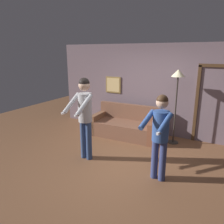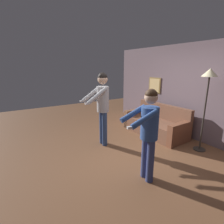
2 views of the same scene
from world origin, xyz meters
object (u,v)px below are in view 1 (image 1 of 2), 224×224
at_px(person_standing_left, 85,111).
at_px(person_standing_right, 160,130).
at_px(torchiere_lamp, 178,82).
at_px(couch, 126,126).

relative_size(person_standing_left, person_standing_right, 1.12).
bearing_deg(torchiere_lamp, person_standing_left, -129.08).
xyz_separation_m(couch, person_standing_right, (1.52, -1.76, 0.71)).
bearing_deg(person_standing_left, person_standing_right, -1.04).
distance_m(torchiere_lamp, person_standing_right, 2.02).
bearing_deg(person_standing_right, person_standing_left, 178.96).
xyz_separation_m(torchiere_lamp, person_standing_left, (-1.52, -1.87, -0.50)).
distance_m(torchiere_lamp, person_standing_left, 2.47).
relative_size(torchiere_lamp, person_standing_left, 1.06).
bearing_deg(couch, person_standing_right, -49.14).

